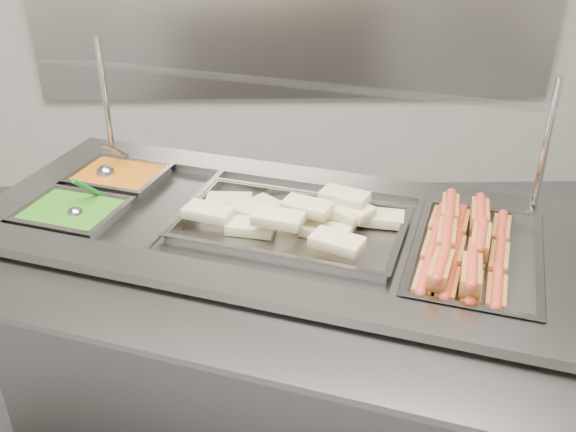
{
  "coord_description": "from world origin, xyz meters",
  "views": [
    {
      "loc": [
        -0.13,
        -1.25,
        1.84
      ],
      "look_at": [
        -0.1,
        0.45,
        0.9
      ],
      "focal_mm": 40.0,
      "sensor_mm": 36.0,
      "label": 1
    }
  ],
  "objects_px": {
    "sneeze_guard": "(295,88)",
    "serving_spoon": "(78,210)",
    "pan_wraps": "(291,230)",
    "steam_counter": "(274,332)",
    "ladle": "(106,172)",
    "pan_hotdogs": "(475,265)"
  },
  "relations": [
    {
      "from": "steam_counter",
      "to": "ladle",
      "type": "height_order",
      "value": "ladle"
    },
    {
      "from": "pan_wraps",
      "to": "serving_spoon",
      "type": "height_order",
      "value": "serving_spoon"
    },
    {
      "from": "sneeze_guard",
      "to": "ladle",
      "type": "xyz_separation_m",
      "value": [
        -0.66,
        0.14,
        -0.35
      ]
    },
    {
      "from": "sneeze_guard",
      "to": "serving_spoon",
      "type": "distance_m",
      "value": 0.78
    },
    {
      "from": "sneeze_guard",
      "to": "pan_wraps",
      "type": "distance_m",
      "value": 0.44
    },
    {
      "from": "pan_hotdogs",
      "to": "ladle",
      "type": "height_order",
      "value": "ladle"
    },
    {
      "from": "steam_counter",
      "to": "serving_spoon",
      "type": "relative_size",
      "value": 12.2
    },
    {
      "from": "sneeze_guard",
      "to": "pan_wraps",
      "type": "height_order",
      "value": "sneeze_guard"
    },
    {
      "from": "pan_hotdogs",
      "to": "ladle",
      "type": "bearing_deg",
      "value": 154.83
    },
    {
      "from": "sneeze_guard",
      "to": "pan_hotdogs",
      "type": "height_order",
      "value": "sneeze_guard"
    },
    {
      "from": "steam_counter",
      "to": "serving_spoon",
      "type": "distance_m",
      "value": 0.76
    },
    {
      "from": "ladle",
      "to": "pan_wraps",
      "type": "bearing_deg",
      "value": -29.42
    },
    {
      "from": "pan_hotdogs",
      "to": "pan_wraps",
      "type": "bearing_deg",
      "value": 160.52
    },
    {
      "from": "ladle",
      "to": "serving_spoon",
      "type": "bearing_deg",
      "value": -95.47
    },
    {
      "from": "ladle",
      "to": "steam_counter",
      "type": "bearing_deg",
      "value": -30.27
    },
    {
      "from": "steam_counter",
      "to": "serving_spoon",
      "type": "xyz_separation_m",
      "value": [
        -0.61,
        0.06,
        0.45
      ]
    },
    {
      "from": "pan_wraps",
      "to": "serving_spoon",
      "type": "xyz_separation_m",
      "value": [
        -0.67,
        0.08,
        0.04
      ]
    },
    {
      "from": "steam_counter",
      "to": "pan_hotdogs",
      "type": "relative_size",
      "value": 3.24
    },
    {
      "from": "steam_counter",
      "to": "ladle",
      "type": "distance_m",
      "value": 0.81
    },
    {
      "from": "sneeze_guard",
      "to": "serving_spoon",
      "type": "height_order",
      "value": "sneeze_guard"
    },
    {
      "from": "steam_counter",
      "to": "ladle",
      "type": "bearing_deg",
      "value": 149.73
    },
    {
      "from": "sneeze_guard",
      "to": "pan_wraps",
      "type": "bearing_deg",
      "value": -94.13
    }
  ]
}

